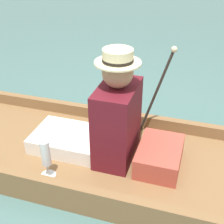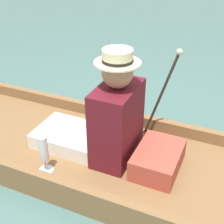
% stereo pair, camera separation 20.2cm
% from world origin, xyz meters
% --- Properties ---
extents(ground_plane, '(16.00, 16.00, 0.00)m').
position_xyz_m(ground_plane, '(0.00, 0.00, 0.00)').
color(ground_plane, '#476B66').
extents(punt_boat, '(0.95, 2.88, 0.19)m').
position_xyz_m(punt_boat, '(0.00, 0.00, 0.06)').
color(punt_boat, brown).
rests_on(punt_boat, ground_plane).
extents(seat_cushion, '(0.40, 0.28, 0.15)m').
position_xyz_m(seat_cushion, '(0.00, -0.36, 0.17)').
color(seat_cushion, '#B24738').
rests_on(seat_cushion, punt_boat).
extents(seated_person, '(0.41, 0.76, 0.77)m').
position_xyz_m(seated_person, '(0.01, 0.02, 0.37)').
color(seated_person, white).
rests_on(seated_person, punt_boat).
extents(teddy_bear, '(0.24, 0.14, 0.35)m').
position_xyz_m(teddy_bear, '(0.35, -0.03, 0.26)').
color(teddy_bear, tan).
rests_on(teddy_bear, punt_boat).
extents(wine_glass, '(0.10, 0.10, 0.27)m').
position_xyz_m(wine_glass, '(-0.32, 0.30, 0.26)').
color(wine_glass, silver).
rests_on(wine_glass, punt_boat).
extents(walking_cane, '(0.04, 0.23, 0.70)m').
position_xyz_m(walking_cane, '(0.38, -0.27, 0.52)').
color(walking_cane, '#2D2823').
rests_on(walking_cane, punt_boat).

